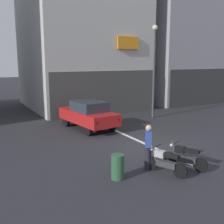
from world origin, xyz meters
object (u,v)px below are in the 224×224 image
car_red_crossing_near (89,114)px  street_lamp (154,62)px  motorcycle_silver_row_leftmost (165,161)px  motorcycle_black_row_left_mid (185,157)px  person_by_motorcycles (148,147)px  trash_bin (118,167)px

car_red_crossing_near → street_lamp: street_lamp is taller
motorcycle_silver_row_leftmost → motorcycle_black_row_left_mid: 0.96m
person_by_motorcycles → trash_bin: (-1.39, -0.20, -0.43)m
street_lamp → motorcycle_black_row_left_mid: bearing=-119.7°
car_red_crossing_near → trash_bin: (-1.97, -6.82, -0.46)m
motorcycle_black_row_left_mid → car_red_crossing_near: bearing=95.1°
motorcycle_silver_row_leftmost → motorcycle_black_row_left_mid: (0.96, 0.02, 0.00)m
street_lamp → trash_bin: bearing=-133.4°
car_red_crossing_near → trash_bin: car_red_crossing_near is taller
motorcycle_black_row_left_mid → trash_bin: motorcycle_black_row_left_mid is taller
street_lamp → car_red_crossing_near: bearing=-171.7°
car_red_crossing_near → motorcycle_silver_row_leftmost: (-0.31, -7.25, -0.43)m
motorcycle_silver_row_leftmost → car_red_crossing_near: bearing=87.5°
person_by_motorcycles → street_lamp: bearing=51.9°
car_red_crossing_near → motorcycle_silver_row_leftmost: 7.27m
car_red_crossing_near → motorcycle_black_row_left_mid: car_red_crossing_near is taller
person_by_motorcycles → trash_bin: person_by_motorcycles is taller
street_lamp → motorcycle_black_row_left_mid: size_ratio=4.10×
street_lamp → motorcycle_black_row_left_mid: (-4.57, -7.99, -3.39)m
motorcycle_black_row_left_mid → trash_bin: (-2.62, 0.40, -0.03)m
motorcycle_black_row_left_mid → person_by_motorcycles: bearing=154.0°
motorcycle_black_row_left_mid → trash_bin: 2.65m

